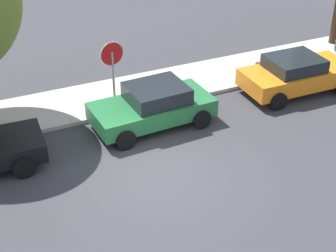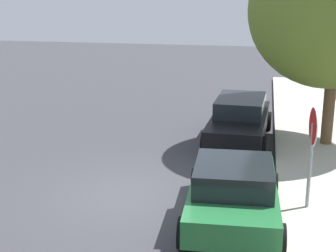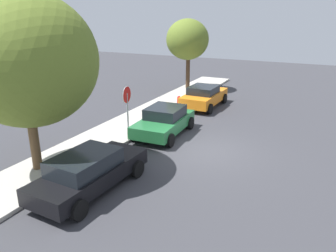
{
  "view_description": "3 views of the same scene",
  "coord_description": "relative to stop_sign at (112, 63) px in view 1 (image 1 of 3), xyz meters",
  "views": [
    {
      "loc": [
        -4.73,
        -10.94,
        8.83
      ],
      "look_at": [
        0.53,
        0.44,
        1.19
      ],
      "focal_mm": 55.0,
      "sensor_mm": 36.0,
      "label": 1
    },
    {
      "loc": [
        11.25,
        3.06,
        5.07
      ],
      "look_at": [
        -1.08,
        0.71,
        1.49
      ],
      "focal_mm": 55.0,
      "sensor_mm": 36.0,
      "label": 2
    },
    {
      "loc": [
        -12.75,
        -4.39,
        5.75
      ],
      "look_at": [
        -0.34,
        1.68,
        0.97
      ],
      "focal_mm": 35.0,
      "sensor_mm": 36.0,
      "label": 3
    }
  ],
  "objects": [
    {
      "name": "parked_car_orange",
      "position": [
        6.46,
        -1.62,
        -0.99
      ],
      "size": [
        4.17,
        2.08,
        1.38
      ],
      "color": "orange",
      "rests_on": "ground_plane"
    },
    {
      "name": "stop_sign",
      "position": [
        0.0,
        0.0,
        0.0
      ],
      "size": [
        0.85,
        0.11,
        2.45
      ],
      "color": "gray",
      "rests_on": "ground_plane"
    },
    {
      "name": "ground_plane",
      "position": [
        -0.2,
        -4.15,
        -1.7
      ],
      "size": [
        60.0,
        60.0,
        0.0
      ],
      "primitive_type": "plane",
      "color": "#38383D"
    },
    {
      "name": "sidewalk_curb",
      "position": [
        -0.2,
        0.65,
        -1.63
      ],
      "size": [
        32.0,
        2.59,
        0.14
      ],
      "primitive_type": "cube",
      "color": "#B2ADA3",
      "rests_on": "ground_plane"
    },
    {
      "name": "fire_hydrant",
      "position": [
        5.76,
        -0.17,
        -1.34
      ],
      "size": [
        0.3,
        0.22,
        0.72
      ],
      "color": "red",
      "rests_on": "ground_plane"
    },
    {
      "name": "parked_car_green",
      "position": [
        0.77,
        -1.62,
        -0.99
      ],
      "size": [
        4.01,
        2.2,
        1.38
      ],
      "color": "#236B38",
      "rests_on": "ground_plane"
    }
  ]
}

